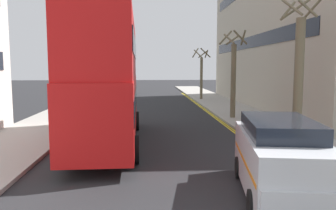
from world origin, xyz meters
name	(u,v)px	position (x,y,z in m)	size (l,w,h in m)	color
sidewalk_right	(260,123)	(6.50, 16.00, 0.07)	(4.00, 80.00, 0.14)	#9E9991
sidewalk_left	(46,125)	(-6.50, 16.00, 0.07)	(4.00, 80.00, 0.14)	#9E9991
kerb_line_outer	(235,131)	(4.40, 14.00, 0.00)	(0.10, 56.00, 0.01)	yellow
kerb_line_inner	(232,131)	(4.24, 14.00, 0.00)	(0.10, 56.00, 0.01)	yellow
double_decker_bus_away	(107,78)	(-2.24, 11.16, 3.03)	(2.99, 10.86, 5.64)	red
taxi_minivan	(280,159)	(3.11, 4.34, 1.07)	(2.62, 5.05, 2.12)	silver
street_tree_near	(201,73)	(5.31, 31.60, 2.93)	(1.99, 1.99, 5.46)	#6B6047
street_tree_mid	(299,73)	(6.69, 11.29, 3.25)	(1.75, 1.78, 6.73)	#6B6047
street_tree_far	(233,75)	(5.31, 18.08, 2.99)	(1.85, 1.86, 5.89)	#6B6047
townhouse_terrace_right	(305,22)	(13.50, 25.32, 7.46)	(10.08, 28.00, 14.92)	#B2A893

